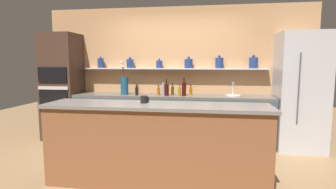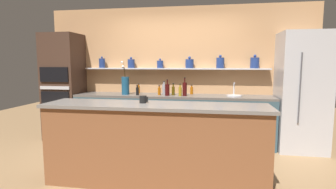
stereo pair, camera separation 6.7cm
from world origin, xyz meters
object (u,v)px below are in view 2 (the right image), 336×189
object	(u,v)px
oven_tower	(64,87)
bottle_oil_4	(173,90)
sink_fixture	(234,95)
bottle_spirit_6	(164,89)
flower_vase	(125,85)
bottle_sauce_2	(137,91)
coffee_mug	(143,99)
bottle_sauce_5	(167,91)
bottle_sauce_9	(192,90)
bottle_wine_3	(185,89)
bottle_wine_8	(167,90)
bottle_oil_0	(180,91)
bottle_sauce_1	(159,91)
bottle_sauce_7	(139,89)
refrigerator	(302,92)

from	to	relation	value
oven_tower	bottle_oil_4	bearing A→B (deg)	-0.51
sink_fixture	bottle_spirit_6	distance (m)	1.32
flower_vase	bottle_oil_4	distance (m)	0.92
bottle_sauce_2	bottle_oil_4	bearing A→B (deg)	11.36
oven_tower	sink_fixture	world-z (taller)	oven_tower
sink_fixture	bottle_sauce_2	world-z (taller)	sink_fixture
bottle_sauce_2	coffee_mug	world-z (taller)	bottle_sauce_2
bottle_sauce_5	bottle_sauce_9	world-z (taller)	bottle_sauce_9
bottle_wine_3	bottle_sauce_2	bearing A→B (deg)	-176.53
bottle_wine_3	bottle_sauce_5	xyz separation A→B (m)	(-0.35, 0.08, -0.06)
bottle_sauce_5	bottle_wine_8	size ratio (longest dim) A/B	0.53
bottle_oil_0	bottle_wine_3	size ratio (longest dim) A/B	0.66
bottle_sauce_9	coffee_mug	size ratio (longest dim) A/B	1.66
oven_tower	bottle_wine_3	distance (m)	2.46
bottle_spirit_6	sink_fixture	bearing A→B (deg)	-4.32
bottle_wine_3	coffee_mug	xyz separation A→B (m)	(-0.36, -1.59, 0.02)
bottle_sauce_1	bottle_spirit_6	bearing A→B (deg)	68.32
sink_fixture	bottle_oil_4	size ratio (longest dim) A/B	1.23
oven_tower	bottle_wine_8	world-z (taller)	oven_tower
bottle_sauce_1	coffee_mug	distance (m)	1.64
oven_tower	bottle_sauce_1	size ratio (longest dim) A/B	11.46
bottle_wine_8	bottle_sauce_9	distance (m)	0.51
bottle_oil_0	bottle_sauce_7	world-z (taller)	bottle_oil_0
bottle_wine_3	bottle_sauce_9	size ratio (longest dim) A/B	1.85
flower_vase	sink_fixture	distance (m)	2.04
refrigerator	bottle_wine_8	distance (m)	2.33
bottle_oil_4	coffee_mug	size ratio (longest dim) A/B	2.01
bottle_sauce_5	bottle_oil_0	bearing A→B (deg)	-23.11
bottle_sauce_2	bottle_sauce_9	world-z (taller)	bottle_sauce_2
flower_vase	bottle_wine_8	bearing A→B (deg)	-3.71
bottle_sauce_7	bottle_wine_8	world-z (taller)	bottle_wine_8
bottle_oil_0	bottle_spirit_6	bearing A→B (deg)	144.25
bottle_sauce_5	coffee_mug	distance (m)	1.67
bottle_sauce_1	bottle_sauce_5	xyz separation A→B (m)	(0.13, 0.03, -0.01)
bottle_oil_4	bottle_sauce_9	size ratio (longest dim) A/B	1.21
bottle_oil_0	bottle_sauce_5	bearing A→B (deg)	156.89
sink_fixture	bottle_sauce_1	xyz separation A→B (m)	(-1.37, -0.06, 0.05)
bottle_sauce_2	coffee_mug	xyz separation A→B (m)	(0.52, -1.53, 0.06)
oven_tower	bottle_wine_3	xyz separation A→B (m)	(2.45, -0.10, 0.00)
flower_vase	bottle_sauce_9	world-z (taller)	flower_vase
bottle_sauce_2	flower_vase	bearing A→B (deg)	162.00
oven_tower	bottle_wine_8	xyz separation A→B (m)	(2.13, -0.12, -0.01)
flower_vase	sink_fixture	bearing A→B (deg)	2.23
refrigerator	bottle_oil_0	bearing A→B (deg)	-177.32
bottle_spirit_6	bottle_sauce_9	bearing A→B (deg)	5.82
oven_tower	bottle_sauce_9	bearing A→B (deg)	3.70
oven_tower	bottle_sauce_9	size ratio (longest dim) A/B	11.45
bottle_sauce_9	oven_tower	bearing A→B (deg)	-176.30
bottle_sauce_2	bottle_sauce_7	xyz separation A→B (m)	(-0.06, 0.30, 0.00)
bottle_sauce_2	bottle_sauce_9	distance (m)	1.03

